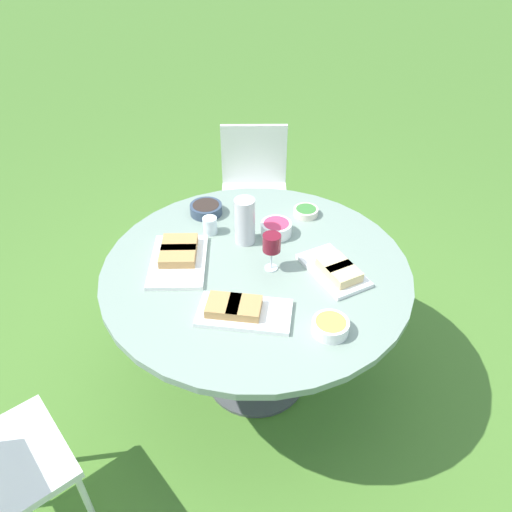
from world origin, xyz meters
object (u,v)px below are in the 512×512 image
chair_near_left (254,183)px  wine_glass (272,244)px  water_pitcher (245,221)px  dining_table (256,284)px

chair_near_left → wine_glass: 1.28m
chair_near_left → water_pitcher: water_pitcher is taller
water_pitcher → wine_glass: size_ratio=1.27×
dining_table → water_pitcher: bearing=-12.8°
dining_table → chair_near_left: bearing=-27.4°
chair_near_left → water_pitcher: size_ratio=3.82×
chair_near_left → wine_glass: bearing=155.8°
dining_table → chair_near_left: size_ratio=1.58×
chair_near_left → wine_glass: (-1.11, 0.50, 0.39)m
dining_table → water_pitcher: (0.20, -0.04, 0.22)m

